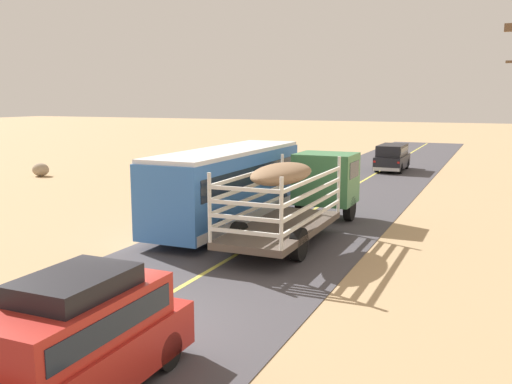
# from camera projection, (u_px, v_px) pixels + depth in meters

# --- Properties ---
(ground_plane) EXTENTS (240.00, 240.00, 0.00)m
(ground_plane) POSITION_uv_depth(u_px,v_px,m) (114.00, 327.00, 13.19)
(ground_plane) COLOR tan
(road_surface) EXTENTS (8.00, 120.00, 0.02)m
(road_surface) POSITION_uv_depth(u_px,v_px,m) (114.00, 326.00, 13.19)
(road_surface) COLOR #423F44
(road_surface) RESTS_ON ground
(road_centre_line) EXTENTS (0.16, 117.60, 0.00)m
(road_centre_line) POSITION_uv_depth(u_px,v_px,m) (114.00, 326.00, 13.19)
(road_centre_line) COLOR #D8CC4C
(road_centre_line) RESTS_ON road_surface
(suv_near) EXTENTS (1.90, 4.62, 2.29)m
(suv_near) POSITION_uv_depth(u_px,v_px,m) (79.00, 337.00, 9.86)
(suv_near) COLOR #B2261E
(suv_near) RESTS_ON road_surface
(livestock_truck) EXTENTS (2.53, 9.70, 3.02)m
(livestock_truck) POSITION_uv_depth(u_px,v_px,m) (311.00, 186.00, 22.72)
(livestock_truck) COLOR #3F7F4C
(livestock_truck) RESTS_ON road_surface
(bus) EXTENTS (2.54, 10.00, 3.21)m
(bus) POSITION_uv_depth(u_px,v_px,m) (228.00, 185.00, 23.36)
(bus) COLOR #3872C6
(bus) RESTS_ON road_surface
(car_far) EXTENTS (1.90, 4.62, 1.93)m
(car_far) POSITION_uv_depth(u_px,v_px,m) (392.00, 156.00, 41.24)
(car_far) COLOR black
(car_far) RESTS_ON road_surface
(boulder_near_shoulder) EXTENTS (1.16, 1.03, 0.90)m
(boulder_near_shoulder) POSITION_uv_depth(u_px,v_px,m) (41.00, 170.00, 38.59)
(boulder_near_shoulder) COLOR gray
(boulder_near_shoulder) RESTS_ON ground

